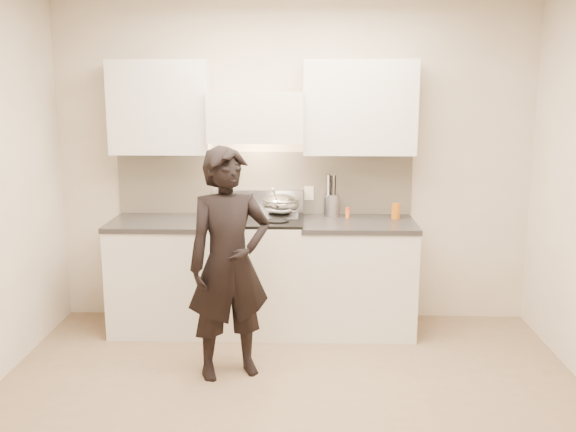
{
  "coord_description": "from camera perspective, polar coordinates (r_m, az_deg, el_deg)",
  "views": [
    {
      "loc": [
        0.1,
        -3.66,
        2.0
      ],
      "look_at": [
        -0.03,
        1.05,
        1.04
      ],
      "focal_mm": 40.0,
      "sensor_mm": 36.0,
      "label": 1
    }
  ],
  "objects": [
    {
      "name": "stock_pot",
      "position": [
        5.07,
        -5.11,
        0.48
      ],
      "size": [
        0.31,
        0.22,
        0.15
      ],
      "color": "#B6B6B6",
      "rests_on": "stove"
    },
    {
      "name": "utensil_crock",
      "position": [
        5.4,
        3.86,
        1.13
      ],
      "size": [
        0.13,
        0.13,
        0.34
      ],
      "color": "#B0AEBE",
      "rests_on": "counter_right"
    },
    {
      "name": "ground_plane",
      "position": [
        4.17,
        0.03,
        -17.09
      ],
      "size": [
        4.0,
        4.0,
        0.0
      ],
      "primitive_type": "plane",
      "color": "#856C53"
    },
    {
      "name": "oil_glass",
      "position": [
        5.36,
        9.56,
        0.45
      ],
      "size": [
        0.07,
        0.07,
        0.13
      ],
      "color": "#B55D11",
      "rests_on": "counter_right"
    },
    {
      "name": "counter_left",
      "position": [
        5.44,
        -11.05,
        -5.1
      ],
      "size": [
        0.82,
        0.67,
        0.92
      ],
      "color": "silver",
      "rests_on": "ground"
    },
    {
      "name": "room_shell",
      "position": [
        4.06,
        -0.65,
        5.86
      ],
      "size": [
        4.04,
        3.54,
        2.7
      ],
      "color": "beige",
      "rests_on": "ground"
    },
    {
      "name": "spice_jar",
      "position": [
        5.34,
        5.33,
        0.31
      ],
      "size": [
        0.04,
        0.04,
        0.09
      ],
      "color": "orange",
      "rests_on": "counter_right"
    },
    {
      "name": "stove",
      "position": [
        5.32,
        -2.8,
        -5.11
      ],
      "size": [
        0.76,
        0.65,
        0.96
      ],
      "color": "silver",
      "rests_on": "ground"
    },
    {
      "name": "counter_right",
      "position": [
        5.33,
        6.17,
        -5.3
      ],
      "size": [
        0.92,
        0.67,
        0.92
      ],
      "color": "silver",
      "rests_on": "ground"
    },
    {
      "name": "person",
      "position": [
        4.41,
        -5.25,
        -4.25
      ],
      "size": [
        0.69,
        0.58,
        1.6
      ],
      "primitive_type": "imported",
      "rotation": [
        0.0,
        0.0,
        0.39
      ],
      "color": "black",
      "rests_on": "ground"
    },
    {
      "name": "wok",
      "position": [
        5.28,
        -0.62,
        1.1
      ],
      "size": [
        0.32,
        0.39,
        0.25
      ],
      "color": "#B6B6B6",
      "rests_on": "stove"
    }
  ]
}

